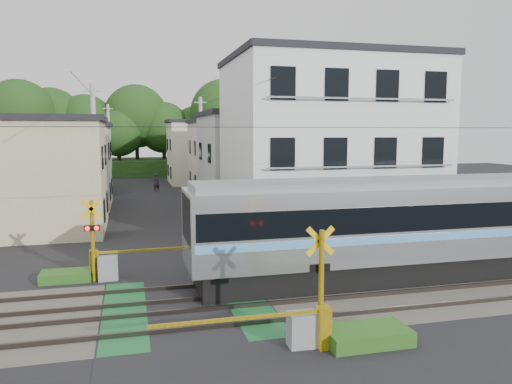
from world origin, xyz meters
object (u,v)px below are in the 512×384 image
object	(u,v)px
commuter_train	(427,225)
crossing_signal_far	(105,261)
crossing_signal_near	(306,320)
pedestrian	(156,183)
apartment_block	(327,147)

from	to	relation	value
commuter_train	crossing_signal_far	size ratio (longest dim) A/B	3.81
commuter_train	crossing_signal_far	bearing A→B (deg)	168.18
crossing_signal_near	commuter_train	bearing A→B (deg)	36.53
pedestrian	apartment_block	bearing A→B (deg)	95.12
crossing_signal_far	pedestrian	size ratio (longest dim) A/B	2.87
commuter_train	apartment_block	bearing A→B (deg)	94.41
crossing_signal_far	pedestrian	bearing A→B (deg)	83.10
crossing_signal_far	commuter_train	bearing A→B (deg)	-11.82
apartment_block	crossing_signal_far	bearing A→B (deg)	-152.22
crossing_signal_far	apartment_block	distance (m)	13.14
commuter_train	apartment_block	distance (m)	8.74
crossing_signal_near	pedestrian	xyz separation A→B (m)	(-1.86, 34.70, 0.11)
crossing_signal_near	crossing_signal_far	world-z (taller)	same
pedestrian	crossing_signal_far	bearing A→B (deg)	68.38
apartment_block	pedestrian	bearing A→B (deg)	109.83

